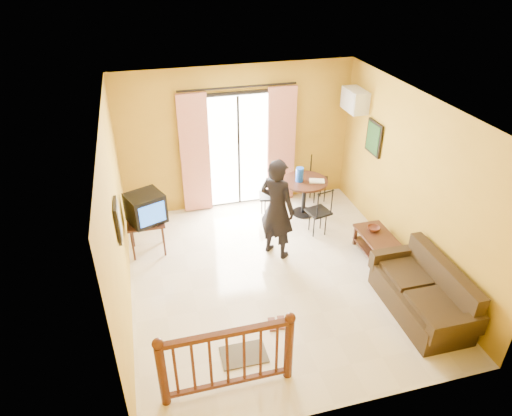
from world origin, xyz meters
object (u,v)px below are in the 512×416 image
object	(u,v)px
coffee_table	(377,242)
sofa	(424,294)
television	(146,208)
dining_table	(305,188)
standing_person	(277,209)

from	to	relation	value
coffee_table	sofa	bearing A→B (deg)	-89.86
television	dining_table	xyz separation A→B (m)	(2.99, 0.50, -0.29)
television	dining_table	bearing A→B (deg)	-12.81
coffee_table	sofa	world-z (taller)	sofa
dining_table	sofa	bearing A→B (deg)	-76.50
television	dining_table	world-z (taller)	television
coffee_table	dining_table	bearing A→B (deg)	113.89
coffee_table	standing_person	world-z (taller)	standing_person
dining_table	standing_person	world-z (taller)	standing_person
coffee_table	sofa	xyz separation A→B (m)	(0.00, -1.40, 0.04)
television	coffee_table	world-z (taller)	television
television	standing_person	distance (m)	2.18
television	standing_person	size ratio (longest dim) A/B	0.40
dining_table	sofa	distance (m)	3.13
television	dining_table	size ratio (longest dim) A/B	0.80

